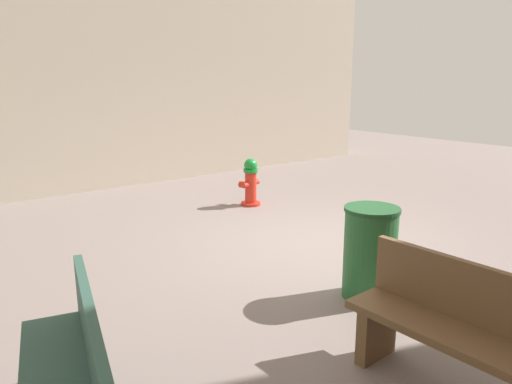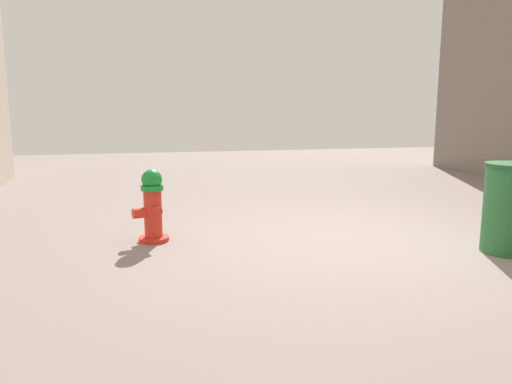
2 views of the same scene
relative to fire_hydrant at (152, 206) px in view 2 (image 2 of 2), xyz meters
The scene contains 3 objects.
ground_plane 2.33m from the fire_hydrant, 166.88° to the left, with size 23.40×23.40×0.00m, color gray.
fire_hydrant is the anchor object (origin of this frame).
trash_bin 3.87m from the fire_hydrant, 160.71° to the left, with size 0.55×0.55×0.95m.
Camera 2 is at (2.30, 5.10, 1.53)m, focal length 34.68 mm.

